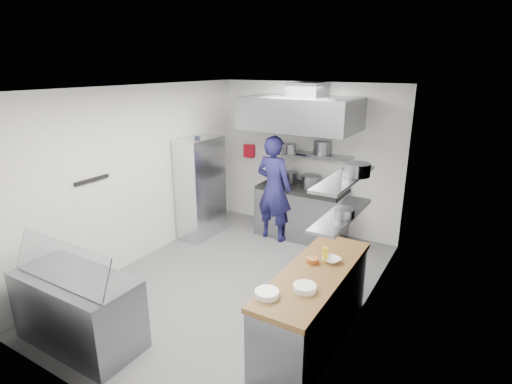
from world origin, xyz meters
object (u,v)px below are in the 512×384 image
Objects in this scene: wire_rack at (201,188)px; display_case at (78,310)px; gas_range at (302,213)px; chef at (274,189)px.

wire_rack is 3.30m from display_case.
wire_rack reaches higher than display_case.
gas_range is 4.20m from display_case.
gas_range is at bearing -129.23° from chef.
chef is at bearing 22.92° from wire_rack.
chef is at bearing -134.83° from gas_range.
gas_range is 0.75m from chef.
chef is 1.35m from wire_rack.
chef is 1.28× the size of display_case.
gas_range is 0.86× the size of wire_rack.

